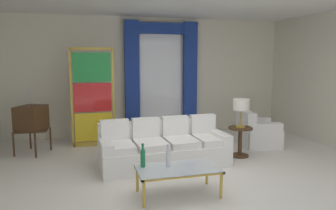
# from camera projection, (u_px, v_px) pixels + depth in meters

# --- Properties ---
(ground_plane) EXTENTS (16.00, 16.00, 0.00)m
(ground_plane) POSITION_uv_depth(u_px,v_px,m) (186.00, 171.00, 5.48)
(ground_plane) COLOR white
(wall_rear) EXTENTS (8.00, 0.12, 3.00)m
(wall_rear) POSITION_uv_depth(u_px,v_px,m) (150.00, 76.00, 8.19)
(wall_rear) COLOR silver
(wall_rear) RESTS_ON ground
(ceiling_slab) EXTENTS (8.00, 7.60, 0.04)m
(ceiling_slab) POSITION_uv_depth(u_px,v_px,m) (174.00, 0.00, 5.82)
(ceiling_slab) COLOR white
(curtained_window) EXTENTS (2.00, 0.17, 2.70)m
(curtained_window) POSITION_uv_depth(u_px,v_px,m) (162.00, 67.00, 8.07)
(curtained_window) COLOR white
(curtained_window) RESTS_ON ground
(couch_white_long) EXTENTS (2.38, 1.04, 0.86)m
(couch_white_long) POSITION_uv_depth(u_px,v_px,m) (163.00, 148.00, 5.84)
(couch_white_long) COLOR white
(couch_white_long) RESTS_ON ground
(coffee_table) EXTENTS (1.18, 0.61, 0.41)m
(coffee_table) POSITION_uv_depth(u_px,v_px,m) (178.00, 170.00, 4.48)
(coffee_table) COLOR silver
(coffee_table) RESTS_ON ground
(bottle_blue_decanter) EXTENTS (0.07, 0.07, 0.34)m
(bottle_blue_decanter) POSITION_uv_depth(u_px,v_px,m) (168.00, 157.00, 4.49)
(bottle_blue_decanter) COLOR silver
(bottle_blue_decanter) RESTS_ON coffee_table
(bottle_crystal_tall) EXTENTS (0.07, 0.07, 0.35)m
(bottle_crystal_tall) POSITION_uv_depth(u_px,v_px,m) (143.00, 157.00, 4.48)
(bottle_crystal_tall) COLOR #196B3D
(bottle_crystal_tall) RESTS_ON coffee_table
(vintage_tv) EXTENTS (0.71, 0.75, 1.35)m
(vintage_tv) POSITION_uv_depth(u_px,v_px,m) (31.00, 119.00, 6.45)
(vintage_tv) COLOR #472D19
(vintage_tv) RESTS_ON ground
(armchair_white) EXTENTS (0.94, 0.93, 0.80)m
(armchair_white) POSITION_uv_depth(u_px,v_px,m) (256.00, 133.00, 7.10)
(armchair_white) COLOR white
(armchair_white) RESTS_ON ground
(stained_glass_divider) EXTENTS (0.95, 0.05, 2.20)m
(stained_glass_divider) POSITION_uv_depth(u_px,v_px,m) (93.00, 99.00, 6.97)
(stained_glass_divider) COLOR gold
(stained_glass_divider) RESTS_ON ground
(peacock_figurine) EXTENTS (0.44, 0.60, 0.50)m
(peacock_figurine) POSITION_uv_depth(u_px,v_px,m) (120.00, 139.00, 6.86)
(peacock_figurine) COLOR beige
(peacock_figurine) RESTS_ON ground
(round_side_table) EXTENTS (0.48, 0.48, 0.59)m
(round_side_table) POSITION_uv_depth(u_px,v_px,m) (240.00, 139.00, 6.30)
(round_side_table) COLOR #472D19
(round_side_table) RESTS_ON ground
(table_lamp_brass) EXTENTS (0.32, 0.32, 0.57)m
(table_lamp_brass) POSITION_uv_depth(u_px,v_px,m) (241.00, 106.00, 6.20)
(table_lamp_brass) COLOR #B29338
(table_lamp_brass) RESTS_ON round_side_table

